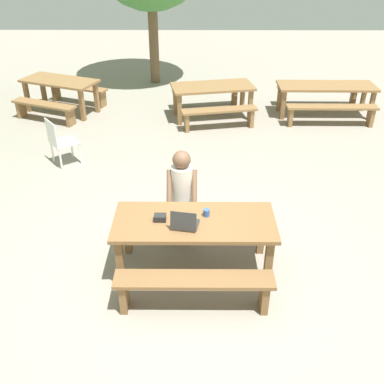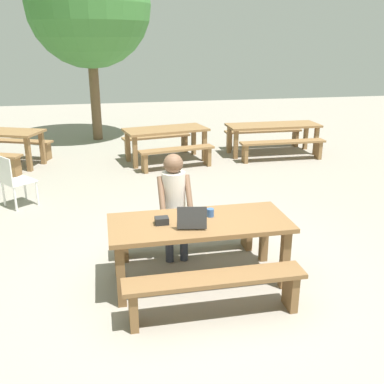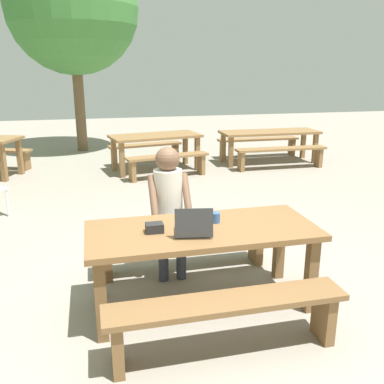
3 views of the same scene
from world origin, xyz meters
The scene contains 15 objects.
ground_plane centered at (0.00, 0.00, 0.00)m, with size 30.00×30.00×0.00m, color gray.
picnic_table_front centered at (0.00, 0.00, 0.63)m, with size 1.96×0.84×0.73m.
bench_near centered at (0.00, -0.70, 0.34)m, with size 1.79×0.30×0.45m.
bench_far centered at (0.00, 0.70, 0.34)m, with size 1.79×0.30×0.45m.
laptop centered at (-0.11, -0.14, 0.80)m, with size 0.35×0.32×0.25m.
small_pouch centered at (-0.41, 0.00, 0.77)m, with size 0.14×0.11×0.08m.
coffee_mug centered at (0.15, 0.10, 0.78)m, with size 0.08×0.08×0.09m.
person_seated centered at (-0.17, 0.67, 0.78)m, with size 0.40×0.40×1.32m.
picnic_table_mid centered at (2.96, 5.38, 0.61)m, with size 2.17×0.77×0.71m.
bench_mid_south centered at (2.96, 4.74, 0.34)m, with size 1.95×0.31×0.45m.
bench_mid_north centered at (2.97, 6.02, 0.34)m, with size 1.95×0.31×0.45m.
picnic_table_distant centered at (0.40, 5.23, 0.63)m, with size 1.92×1.15×0.74m.
bench_distant_south centered at (0.52, 4.56, 0.33)m, with size 1.64×0.60×0.44m.
bench_distant_north centered at (0.27, 5.90, 0.33)m, with size 1.64×0.60×0.44m.
tree_left centered at (-1.10, 7.87, 3.41)m, with size 3.12×3.12×4.98m.
Camera 3 is at (-0.87, -3.25, 2.05)m, focal length 39.45 mm.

